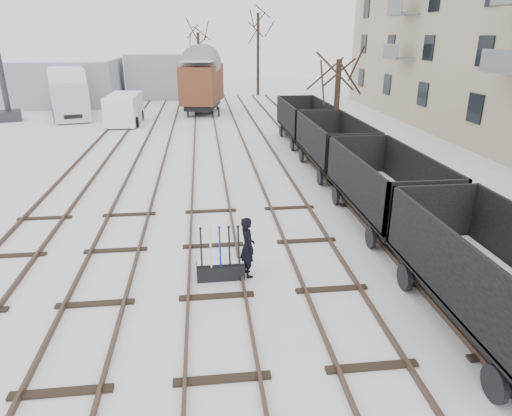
# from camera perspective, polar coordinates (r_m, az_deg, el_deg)

# --- Properties ---
(ground) EXTENTS (120.00, 120.00, 0.00)m
(ground) POSITION_cam_1_polar(r_m,az_deg,el_deg) (11.87, -4.93, -11.05)
(ground) COLOR white
(ground) RESTS_ON ground
(tracks) EXTENTS (13.90, 52.00, 0.16)m
(tracks) POSITION_cam_1_polar(r_m,az_deg,el_deg) (24.55, -6.11, 6.19)
(tracks) COLOR black
(tracks) RESTS_ON ground
(shed_left) EXTENTS (10.00, 8.00, 4.10)m
(shed_left) POSITION_cam_1_polar(r_m,az_deg,el_deg) (48.02, -22.92, 14.32)
(shed_left) COLOR #9197A4
(shed_left) RESTS_ON ground
(shed_right) EXTENTS (7.00, 6.00, 4.50)m
(shed_right) POSITION_cam_1_polar(r_m,az_deg,el_deg) (50.38, -11.48, 15.96)
(shed_right) COLOR #9197A4
(shed_right) RESTS_ON ground
(ground_frame) EXTENTS (1.30, 0.43, 1.49)m
(ground_frame) POSITION_cam_1_polar(r_m,az_deg,el_deg) (12.56, -4.44, -7.62)
(ground_frame) COLOR black
(ground_frame) RESTS_ON ground
(worker) EXTENTS (0.54, 0.70, 1.72)m
(worker) POSITION_cam_1_polar(r_m,az_deg,el_deg) (12.43, -1.07, -4.89)
(worker) COLOR black
(worker) RESTS_ON ground
(freight_wagon_a) EXTENTS (2.44, 6.09, 2.49)m
(freight_wagon_a) POSITION_cam_1_polar(r_m,az_deg,el_deg) (11.40, 27.59, -9.54)
(freight_wagon_a) COLOR black
(freight_wagon_a) RESTS_ON ground
(freight_wagon_b) EXTENTS (2.44, 6.09, 2.49)m
(freight_wagon_b) POSITION_cam_1_polar(r_m,az_deg,el_deg) (16.51, 15.66, 1.33)
(freight_wagon_b) COLOR black
(freight_wagon_b) RESTS_ON ground
(freight_wagon_c) EXTENTS (2.44, 6.09, 2.49)m
(freight_wagon_c) POSITION_cam_1_polar(r_m,az_deg,el_deg) (22.31, 9.64, 6.84)
(freight_wagon_c) COLOR black
(freight_wagon_c) RESTS_ON ground
(freight_wagon_d) EXTENTS (2.44, 6.09, 2.49)m
(freight_wagon_d) POSITION_cam_1_polar(r_m,az_deg,el_deg) (28.36, 6.09, 10.01)
(freight_wagon_d) COLOR black
(freight_wagon_d) RESTS_ON ground
(box_van_wagon) EXTENTS (4.05, 6.11, 4.30)m
(box_van_wagon) POSITION_cam_1_polar(r_m,az_deg,el_deg) (39.24, -6.75, 15.29)
(box_van_wagon) COLOR black
(box_van_wagon) RESTS_ON ground
(lorry) EXTENTS (4.12, 8.50, 3.70)m
(lorry) POSITION_cam_1_polar(r_m,az_deg,el_deg) (40.40, -22.37, 13.22)
(lorry) COLOR black
(lorry) RESTS_ON ground
(panel_van) EXTENTS (2.24, 4.94, 2.15)m
(panel_van) POSITION_cam_1_polar(r_m,az_deg,el_deg) (35.66, -16.13, 11.84)
(panel_van) COLOR white
(panel_van) RESTS_ON ground
(crane) EXTENTS (2.17, 5.09, 8.54)m
(crane) POSITION_cam_1_polar(r_m,az_deg,el_deg) (40.47, -28.82, 12.74)
(crane) COLOR #2A2A2F
(crane) RESTS_ON ground
(tree_near) EXTENTS (0.30, 0.30, 5.06)m
(tree_near) POSITION_cam_1_polar(r_m,az_deg,el_deg) (25.32, 10.01, 12.13)
(tree_near) COLOR black
(tree_near) RESTS_ON ground
(tree_far_left) EXTENTS (0.30, 0.30, 6.43)m
(tree_far_left) POSITION_cam_1_polar(r_m,az_deg,el_deg) (51.16, -7.11, 17.36)
(tree_far_left) COLOR black
(tree_far_left) RESTS_ON ground
(tree_far_right) EXTENTS (0.30, 0.30, 8.31)m
(tree_far_right) POSITION_cam_1_polar(r_m,az_deg,el_deg) (50.82, 0.26, 18.55)
(tree_far_right) COLOR black
(tree_far_right) RESTS_ON ground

